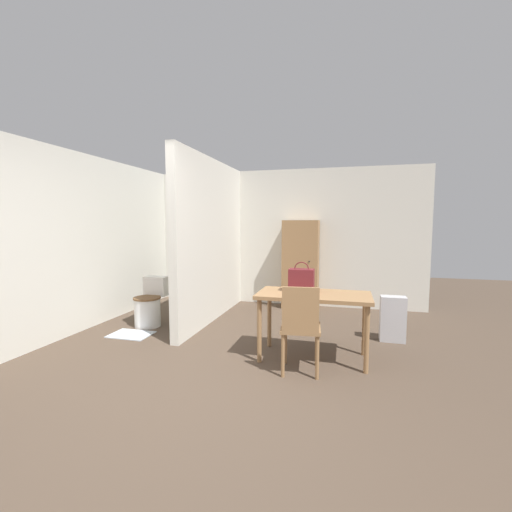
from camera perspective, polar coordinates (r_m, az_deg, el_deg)
name	(u,v)px	position (r m, az deg, el deg)	size (l,w,h in m)	color
ground_plane	(174,407)	(3.17, -13.58, -23.30)	(16.00, 16.00, 0.00)	#4C3D30
wall_back	(273,238)	(6.49, 2.81, 3.09)	(5.48, 0.12, 2.50)	silver
wall_left	(96,241)	(5.69, -25.09, 2.25)	(0.12, 4.85, 2.50)	silver
partition_wall	(212,240)	(5.41, -7.35, 2.58)	(0.12, 2.55, 2.50)	silver
dining_table	(314,301)	(3.89, 9.58, -7.46)	(1.24, 0.62, 0.74)	#997047
wooden_chair	(301,326)	(3.51, 7.44, -11.42)	(0.43, 0.43, 0.91)	#997047
toilet	(150,305)	(5.39, -17.32, -7.87)	(0.39, 0.54, 0.71)	white
handbag	(301,280)	(3.93, 7.58, -3.98)	(0.28, 0.16, 0.34)	maroon
wooden_cabinet	(301,264)	(6.17, 7.44, -1.39)	(0.63, 0.39, 1.57)	#997047
bath_mat	(131,334)	(5.08, -20.12, -12.18)	(0.55, 0.39, 0.01)	#B2BCC6
space_heater	(393,319)	(4.81, 21.82, -9.70)	(0.31, 0.17, 0.59)	#BCBCC1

